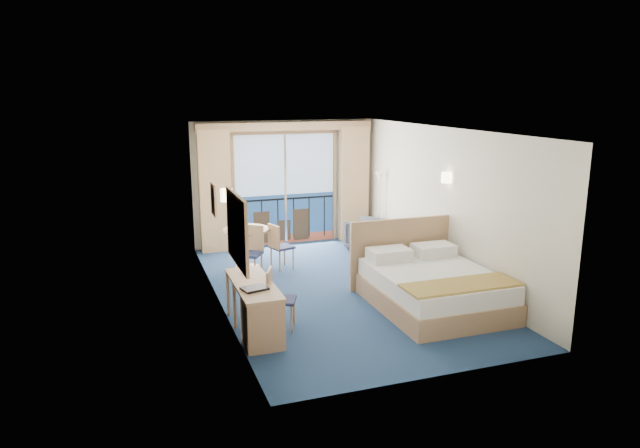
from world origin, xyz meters
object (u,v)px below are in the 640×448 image
(armchair, at_px, (366,234))
(round_table, at_px, (247,238))
(floor_lamp, at_px, (380,190))
(desk_chair, at_px, (277,295))
(desk, at_px, (261,315))
(nightstand, at_px, (418,256))
(bed, at_px, (432,286))
(table_chair_b, at_px, (251,248))
(table_chair_a, at_px, (279,244))

(armchair, xyz_separation_m, round_table, (-2.68, -0.50, 0.26))
(armchair, bearing_deg, floor_lamp, 174.60)
(armchair, relative_size, desk_chair, 0.84)
(desk, height_order, desk_chair, desk_chair)
(nightstand, bearing_deg, armchair, 98.98)
(desk, xyz_separation_m, round_table, (0.52, 3.31, 0.20))
(bed, relative_size, desk_chair, 2.60)
(armchair, bearing_deg, bed, 48.63)
(nightstand, relative_size, round_table, 0.69)
(round_table, xyz_separation_m, table_chair_b, (-0.03, -0.51, -0.06))
(desk, xyz_separation_m, table_chair_a, (1.08, 3.09, 0.09))
(round_table, bearing_deg, table_chair_b, -93.16)
(desk, bearing_deg, table_chair_a, 70.76)
(floor_lamp, xyz_separation_m, desk, (-3.59, -4.03, -0.83))
(desk, relative_size, table_chair_a, 1.76)
(floor_lamp, bearing_deg, nightstand, -93.41)
(floor_lamp, distance_m, round_table, 3.22)
(floor_lamp, distance_m, table_chair_a, 2.78)
(round_table, bearing_deg, bed, -51.01)
(bed, bearing_deg, table_chair_a, 123.63)
(armchair, relative_size, desk, 0.48)
(nightstand, distance_m, floor_lamp, 2.18)
(nightstand, distance_m, table_chair_a, 2.61)
(nightstand, distance_m, desk, 4.04)
(desk_chair, height_order, table_chair_a, table_chair_a)
(desk, height_order, table_chair_b, table_chair_b)
(nightstand, bearing_deg, round_table, 157.15)
(armchair, distance_m, desk, 4.98)
(floor_lamp, relative_size, desk, 1.05)
(armchair, height_order, table_chair_a, table_chair_a)
(table_chair_b, bearing_deg, table_chair_a, 60.25)
(bed, relative_size, table_chair_b, 2.39)
(table_chair_a, bearing_deg, table_chair_b, 98.67)
(armchair, xyz_separation_m, desk_chair, (-2.86, -3.38, 0.16))
(bed, distance_m, armchair, 3.38)
(desk, relative_size, round_table, 1.76)
(table_chair_a, bearing_deg, nightstand, -130.73)
(armchair, height_order, desk, desk)
(desk, xyz_separation_m, desk_chair, (0.34, 0.43, 0.09))
(table_chair_b, bearing_deg, floor_lamp, 55.67)
(nightstand, distance_m, desk_chair, 3.54)
(desk, distance_m, desk_chair, 0.56)
(nightstand, distance_m, round_table, 3.22)
(round_table, bearing_deg, desk_chair, -93.57)
(nightstand, xyz_separation_m, table_chair_b, (-2.99, 0.73, 0.23))
(table_chair_a, bearing_deg, desk_chair, 146.85)
(bed, xyz_separation_m, desk_chair, (-2.50, -0.01, 0.15))
(desk_chair, bearing_deg, table_chair_b, 19.35)
(floor_lamp, bearing_deg, table_chair_b, -158.33)
(desk, xyz_separation_m, table_chair_b, (0.49, 2.80, 0.14))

